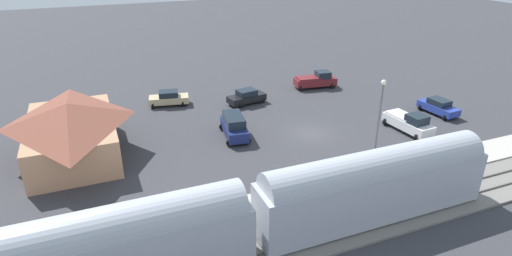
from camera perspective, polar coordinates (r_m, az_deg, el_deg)
The scene contains 13 objects.
ground_plane at distance 42.82m, azimuth 7.41°, elevation -0.65°, with size 200.00×200.00×0.00m, color #38383D.
railway_track at distance 32.98m, azimuth 19.46°, elevation -10.07°, with size 4.80×70.00×0.30m.
platform at distance 35.47m, azimuth 15.32°, elevation -6.77°, with size 3.20×46.00×0.30m.
station_building at distance 40.63m, azimuth -23.74°, elevation -0.08°, with size 12.80×7.99×4.95m.
pedestrian_on_platform at distance 40.27m, azimuth 24.75°, elevation -2.52°, with size 0.36×0.36×1.71m.
pedestrian_waiting_far at distance 40.11m, azimuth 23.78°, elevation -2.45°, with size 0.36×0.36×1.71m.
pickup_white at distance 45.03m, azimuth 20.01°, elevation 0.73°, with size 5.54×2.82×2.14m.
pickup_maroon at distance 55.73m, azimuth 8.12°, elevation 6.45°, with size 2.70×5.62×2.14m.
sedan_black at distance 49.65m, azimuth -1.29°, elevation 4.25°, with size 2.62×4.76×1.74m.
suv_navy at distance 41.27m, azimuth -2.97°, elevation 0.29°, with size 5.12×2.90×2.22m.
sedan_tan at distance 50.26m, azimuth -11.71°, elevation 3.98°, with size 2.70×4.78×1.74m.
sedan_blue at distance 50.92m, azimuth 23.47°, elevation 2.68°, with size 4.65×2.59×1.74m.
light_pole_near_platform at distance 36.77m, azimuth 16.45°, elevation 2.21°, with size 0.44×0.44×7.46m.
Camera 1 is at (-33.50, 19.66, 18.01)m, focal length 29.55 mm.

